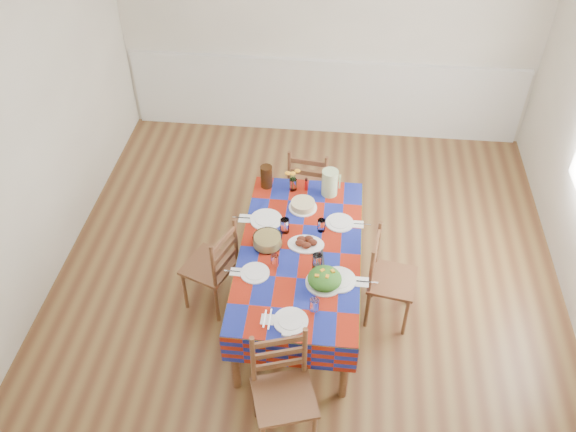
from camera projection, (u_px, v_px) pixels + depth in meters
The scene contains 22 objects.
room at pixel (310, 166), 4.50m from camera, with size 4.58×5.08×2.78m.
wainscot at pixel (325, 95), 6.91m from camera, with size 4.41×0.06×0.92m.
dining_table at pixel (300, 257), 4.83m from camera, with size 0.96×1.78×0.69m.
setting_near_head at pixel (298, 315), 4.26m from camera, with size 0.40×0.27×0.12m.
setting_left_near at pixel (261, 268), 4.60m from camera, with size 0.41×0.24×0.11m.
setting_left_far at pixel (272, 222), 4.98m from camera, with size 0.49×0.29×0.13m.
setting_right_near at pixel (331, 273), 4.56m from camera, with size 0.50×0.29×0.13m.
setting_right_far at pixel (334, 224), 4.97m from camera, with size 0.44×0.25×0.11m.
meat_platter at pixel (306, 243), 4.80m from camera, with size 0.29×0.21×0.06m.
salad_platter at pixel (325, 279), 4.49m from camera, with size 0.28×0.28×0.12m.
pasta_bowl at pixel (267, 241), 4.79m from camera, with size 0.23×0.23×0.08m.
cake at pixel (303, 205), 5.13m from camera, with size 0.24×0.24×0.07m.
serving_utensils at pixel (319, 258), 4.70m from camera, with size 0.14×0.32×0.01m.
flower_vase at pixel (293, 182), 5.27m from camera, with size 0.13×0.11×0.21m.
hot_sauce at pixel (306, 184), 5.29m from camera, with size 0.03×0.03×0.13m, color red.
green_pitcher at pixel (330, 183), 5.21m from camera, with size 0.14×0.14×0.24m, color #BFDC9B.
tea_pitcher at pixel (266, 177), 5.30m from camera, with size 0.10×0.10×0.21m, color black.
name_card at pixel (286, 335), 4.16m from camera, with size 0.06×0.02×0.01m, color white.
chair_near at pixel (283, 392), 4.11m from camera, with size 0.51×0.49×0.92m.
chair_far at pixel (310, 185), 5.77m from camera, with size 0.44×0.43×0.89m.
chair_left at pixel (213, 267), 4.99m from camera, with size 0.49×0.50×0.88m.
chair_right at pixel (387, 279), 4.90m from camera, with size 0.42×0.44×0.87m.
Camera 1 is at (0.22, -3.58, 4.09)m, focal length 38.00 mm.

